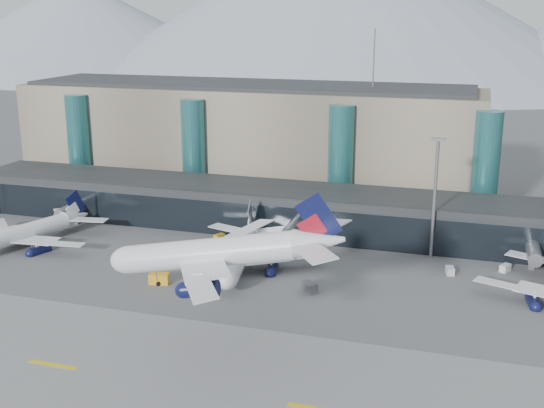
{
  "coord_description": "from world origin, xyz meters",
  "views": [
    {
      "loc": [
        37.05,
        -91.91,
        50.24
      ],
      "look_at": [
        -0.37,
        32.0,
        13.58
      ],
      "focal_mm": 45.0,
      "sensor_mm": 36.0,
      "label": 1
    }
  ],
  "objects_px": {
    "veh_c": "(309,287)",
    "jet_parked_mid": "(241,244)",
    "lightmast_mid": "(435,191)",
    "veh_d": "(505,268)",
    "jet_parked_left": "(33,226)",
    "veh_h": "(159,279)",
    "hero_jet": "(232,245)",
    "veh_f": "(8,234)",
    "veh_g": "(450,271)",
    "veh_b": "(219,237)"
  },
  "relations": [
    {
      "from": "veh_d",
      "to": "jet_parked_mid",
      "type": "bearing_deg",
      "value": 131.34
    },
    {
      "from": "jet_parked_left",
      "to": "veh_h",
      "type": "bearing_deg",
      "value": -90.21
    },
    {
      "from": "veh_g",
      "to": "veh_f",
      "type": "bearing_deg",
      "value": -98.7
    },
    {
      "from": "jet_parked_mid",
      "to": "veh_h",
      "type": "distance_m",
      "value": 18.84
    },
    {
      "from": "jet_parked_mid",
      "to": "veh_c",
      "type": "xyz_separation_m",
      "value": [
        16.78,
        -9.94,
        -3.44
      ]
    },
    {
      "from": "veh_c",
      "to": "jet_parked_mid",
      "type": "bearing_deg",
      "value": -166.53
    },
    {
      "from": "veh_f",
      "to": "veh_g",
      "type": "height_order",
      "value": "veh_f"
    },
    {
      "from": "lightmast_mid",
      "to": "veh_d",
      "type": "height_order",
      "value": "lightmast_mid"
    },
    {
      "from": "jet_parked_left",
      "to": "veh_c",
      "type": "height_order",
      "value": "jet_parked_left"
    },
    {
      "from": "jet_parked_mid",
      "to": "veh_h",
      "type": "xyz_separation_m",
      "value": [
        -11.64,
        -14.44,
        -3.34
      ]
    },
    {
      "from": "veh_d",
      "to": "veh_b",
      "type": "bearing_deg",
      "value": 117.35
    },
    {
      "from": "veh_f",
      "to": "veh_g",
      "type": "relative_size",
      "value": 1.41
    },
    {
      "from": "veh_h",
      "to": "veh_b",
      "type": "bearing_deg",
      "value": 74.32
    },
    {
      "from": "jet_parked_left",
      "to": "veh_c",
      "type": "bearing_deg",
      "value": -78.19
    },
    {
      "from": "veh_b",
      "to": "lightmast_mid",
      "type": "bearing_deg",
      "value": -60.39
    },
    {
      "from": "veh_f",
      "to": "veh_g",
      "type": "bearing_deg",
      "value": -128.12
    },
    {
      "from": "veh_b",
      "to": "veh_f",
      "type": "xyz_separation_m",
      "value": [
        -46.77,
        -13.0,
        0.31
      ]
    },
    {
      "from": "jet_parked_mid",
      "to": "veh_f",
      "type": "bearing_deg",
      "value": 79.87
    },
    {
      "from": "veh_c",
      "to": "veh_f",
      "type": "distance_m",
      "value": 74.19
    },
    {
      "from": "lightmast_mid",
      "to": "veh_f",
      "type": "distance_m",
      "value": 96.0
    },
    {
      "from": "veh_c",
      "to": "veh_h",
      "type": "xyz_separation_m",
      "value": [
        -28.41,
        -4.49,
        0.09
      ]
    },
    {
      "from": "lightmast_mid",
      "to": "veh_c",
      "type": "xyz_separation_m",
      "value": [
        -20.29,
        -25.51,
        -13.48
      ]
    },
    {
      "from": "hero_jet",
      "to": "veh_g",
      "type": "distance_m",
      "value": 55.59
    },
    {
      "from": "veh_b",
      "to": "veh_f",
      "type": "height_order",
      "value": "veh_f"
    },
    {
      "from": "hero_jet",
      "to": "jet_parked_mid",
      "type": "bearing_deg",
      "value": 102.81
    },
    {
      "from": "jet_parked_mid",
      "to": "veh_h",
      "type": "height_order",
      "value": "jet_parked_mid"
    },
    {
      "from": "jet_parked_mid",
      "to": "veh_b",
      "type": "distance_m",
      "value": 16.89
    },
    {
      "from": "veh_d",
      "to": "jet_parked_left",
      "type": "bearing_deg",
      "value": 125.97
    },
    {
      "from": "veh_f",
      "to": "hero_jet",
      "type": "bearing_deg",
      "value": -160.47
    },
    {
      "from": "jet_parked_left",
      "to": "veh_h",
      "type": "distance_m",
      "value": 39.76
    },
    {
      "from": "veh_d",
      "to": "veh_g",
      "type": "distance_m",
      "value": 11.55
    },
    {
      "from": "veh_c",
      "to": "veh_d",
      "type": "xyz_separation_m",
      "value": [
        35.2,
        21.43,
        -0.21
      ]
    },
    {
      "from": "veh_f",
      "to": "jet_parked_left",
      "type": "bearing_deg",
      "value": -140.76
    },
    {
      "from": "veh_c",
      "to": "jet_parked_left",
      "type": "bearing_deg",
      "value": -143.57
    },
    {
      "from": "jet_parked_mid",
      "to": "veh_f",
      "type": "relative_size",
      "value": 10.09
    },
    {
      "from": "jet_parked_left",
      "to": "veh_g",
      "type": "distance_m",
      "value": 90.78
    },
    {
      "from": "veh_b",
      "to": "veh_d",
      "type": "height_order",
      "value": "veh_d"
    },
    {
      "from": "jet_parked_left",
      "to": "lightmast_mid",
      "type": "bearing_deg",
      "value": -59.55
    },
    {
      "from": "lightmast_mid",
      "to": "veh_g",
      "type": "bearing_deg",
      "value": -63.62
    },
    {
      "from": "jet_parked_mid",
      "to": "hero_jet",
      "type": "bearing_deg",
      "value": -172.34
    },
    {
      "from": "hero_jet",
      "to": "jet_parked_mid",
      "type": "xyz_separation_m",
      "value": [
        -11.78,
        37.04,
        -13.46
      ]
    },
    {
      "from": "veh_c",
      "to": "veh_d",
      "type": "bearing_deg",
      "value": 75.46
    },
    {
      "from": "veh_g",
      "to": "veh_b",
      "type": "bearing_deg",
      "value": -109.63
    },
    {
      "from": "veh_d",
      "to": "veh_h",
      "type": "bearing_deg",
      "value": 141.05
    },
    {
      "from": "hero_jet",
      "to": "veh_h",
      "type": "height_order",
      "value": "hero_jet"
    },
    {
      "from": "jet_parked_left",
      "to": "veh_g",
      "type": "relative_size",
      "value": 13.67
    },
    {
      "from": "lightmast_mid",
      "to": "veh_f",
      "type": "relative_size",
      "value": 7.21
    },
    {
      "from": "veh_d",
      "to": "veh_h",
      "type": "xyz_separation_m",
      "value": [
        -63.61,
        -25.92,
        0.31
      ]
    },
    {
      "from": "hero_jet",
      "to": "veh_d",
      "type": "xyz_separation_m",
      "value": [
        40.19,
        48.53,
        -17.11
      ]
    },
    {
      "from": "jet_parked_left",
      "to": "veh_c",
      "type": "distance_m",
      "value": 66.4
    }
  ]
}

